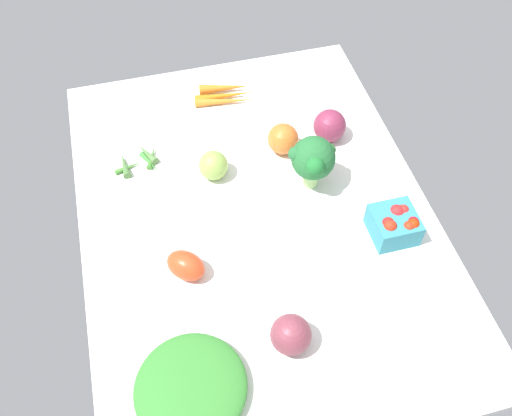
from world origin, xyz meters
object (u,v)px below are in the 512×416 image
object	(u,v)px
berry_basket	(395,224)
leafy_greens_clump	(191,387)
roma_tomato	(186,265)
broccoli_head	(313,159)
heirloom_tomato_green	(213,165)
red_onion_center	(330,126)
carrot_bunch	(225,94)
red_onion_near_basket	(291,335)
okra_pile	(139,160)
heirloom_tomato_orange	(283,139)

from	to	relation	value
berry_basket	leafy_greens_clump	size ratio (longest dim) A/B	0.45
roma_tomato	broccoli_head	bearing A→B (deg)	70.47
roma_tomato	heirloom_tomato_green	size ratio (longest dim) A/B	1.22
roma_tomato	red_onion_center	world-z (taller)	red_onion_center
broccoli_head	red_onion_center	xyz separation A→B (cm)	(-13.04, 8.80, -4.42)
carrot_bunch	heirloom_tomato_green	bearing A→B (deg)	-18.06
roma_tomato	leafy_greens_clump	xyz separation A→B (cm)	(24.24, -3.60, -0.76)
broccoli_head	heirloom_tomato_green	bearing A→B (deg)	-111.34
red_onion_near_basket	okra_pile	bearing A→B (deg)	-157.91
heirloom_tomato_orange	leafy_greens_clump	world-z (taller)	heirloom_tomato_orange
broccoli_head	berry_basket	bearing A→B (deg)	36.00
red_onion_center	leafy_greens_clump	distance (cm)	69.17
red_onion_near_basket	leafy_greens_clump	world-z (taller)	red_onion_near_basket
carrot_bunch	heirloom_tomato_green	world-z (taller)	heirloom_tomato_green
broccoli_head	leafy_greens_clump	bearing A→B (deg)	-40.96
roma_tomato	heirloom_tomato_green	distance (cm)	26.54
red_onion_near_basket	heirloom_tomato_green	world-z (taller)	red_onion_near_basket
roma_tomato	red_onion_center	size ratio (longest dim) A/B	1.06
red_onion_near_basket	okra_pile	size ratio (longest dim) A/B	0.70
okra_pile	roma_tomato	bearing A→B (deg)	9.45
heirloom_tomato_orange	broccoli_head	bearing A→B (deg)	14.93
red_onion_center	heirloom_tomato_orange	bearing A→B (deg)	-84.31
red_onion_near_basket	heirloom_tomato_green	xyz separation A→B (cm)	(-44.15, -5.10, -0.44)
roma_tomato	carrot_bunch	bearing A→B (deg)	112.29
broccoli_head	okra_pile	distance (cm)	41.05
broccoli_head	red_onion_near_basket	distance (cm)	39.55
heirloom_tomato_orange	leafy_greens_clump	bearing A→B (deg)	-31.42
broccoli_head	berry_basket	xyz separation A→B (cm)	(17.51, 12.72, -4.90)
red_onion_center	heirloom_tomato_green	world-z (taller)	red_onion_center
heirloom_tomato_green	red_onion_center	bearing A→B (deg)	99.52
berry_basket	broccoli_head	bearing A→B (deg)	-144.00
okra_pile	red_onion_near_basket	bearing A→B (deg)	22.09
red_onion_center	leafy_greens_clump	xyz separation A→B (cm)	(53.44, -43.88, -1.83)
red_onion_near_basket	red_onion_center	world-z (taller)	red_onion_center
broccoli_head	leafy_greens_clump	distance (cm)	53.86
red_onion_near_basket	okra_pile	distance (cm)	56.67
red_onion_center	heirloom_tomato_orange	xyz separation A→B (cm)	(1.19, -11.96, -0.23)
broccoli_head	red_onion_near_basket	bearing A→B (deg)	-23.40
roma_tomato	red_onion_center	bearing A→B (deg)	79.23
berry_basket	okra_pile	size ratio (longest dim) A/B	0.84
broccoli_head	roma_tomato	bearing A→B (deg)	-62.82
carrot_bunch	roma_tomato	size ratio (longest dim) A/B	1.93
okra_pile	leafy_greens_clump	distance (cm)	56.82
carrot_bunch	heirloom_tomato_orange	bearing A→B (deg)	23.39
heirloom_tomato_green	leafy_greens_clump	world-z (taller)	heirloom_tomato_green
broccoli_head	berry_basket	distance (cm)	22.20
red_onion_center	heirloom_tomato_orange	distance (cm)	12.02
berry_basket	okra_pile	distance (cm)	60.14
carrot_bunch	okra_pile	bearing A→B (deg)	-55.20
roma_tomato	leafy_greens_clump	bearing A→B (deg)	-55.16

